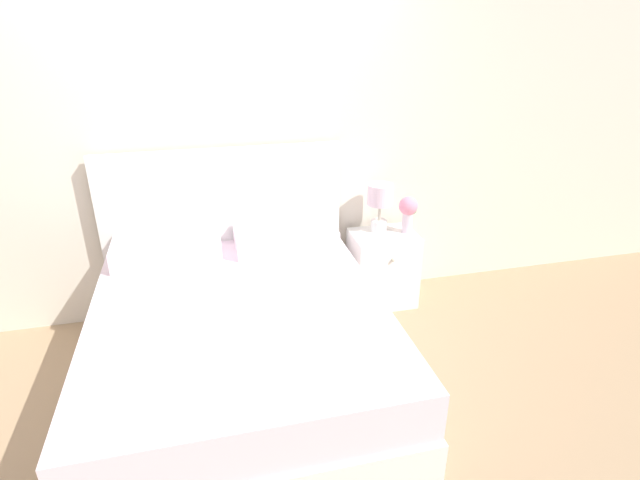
# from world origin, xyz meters

# --- Properties ---
(ground_plane) EXTENTS (12.00, 12.00, 0.00)m
(ground_plane) POSITION_xyz_m (0.00, 0.00, 0.00)
(ground_plane) COLOR tan
(wall_back) EXTENTS (8.00, 0.06, 2.60)m
(wall_back) POSITION_xyz_m (0.00, 0.07, 1.30)
(wall_back) COLOR silver
(wall_back) RESTS_ON ground_plane
(bed) EXTENTS (1.68, 1.92, 1.24)m
(bed) POSITION_xyz_m (0.00, -0.88, 0.32)
(bed) COLOR white
(bed) RESTS_ON ground_plane
(nightstand) EXTENTS (0.48, 0.38, 0.57)m
(nightstand) POSITION_xyz_m (1.15, -0.20, 0.29)
(nightstand) COLOR white
(nightstand) RESTS_ON ground_plane
(table_lamp) EXTENTS (0.19, 0.19, 0.36)m
(table_lamp) POSITION_xyz_m (1.12, -0.13, 0.82)
(table_lamp) COLOR white
(table_lamp) RESTS_ON nightstand
(flower_vase) EXTENTS (0.14, 0.14, 0.28)m
(flower_vase) POSITION_xyz_m (1.32, -0.20, 0.75)
(flower_vase) COLOR silver
(flower_vase) RESTS_ON nightstand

